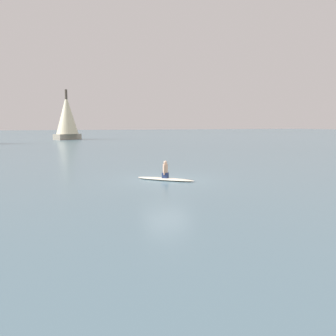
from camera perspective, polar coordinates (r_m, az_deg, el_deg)
name	(u,v)px	position (r m, az deg, el deg)	size (l,w,h in m)	color
ground_plane	(167,180)	(18.12, -0.21, -2.02)	(400.00, 400.00, 0.00)	slate
surfboard	(165,179)	(17.94, -0.46, -1.90)	(3.29, 0.62, 0.13)	silver
person_paddler	(165,170)	(17.87, -0.47, -0.36)	(0.39, 0.39, 0.93)	navy
sailboat_distant	(67,116)	(72.19, -16.91, 8.46)	(6.25, 6.25, 10.15)	#B2A893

